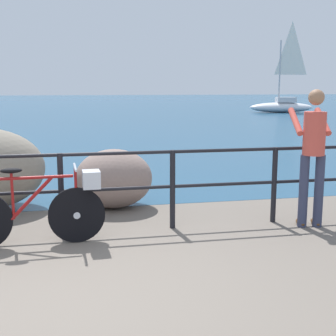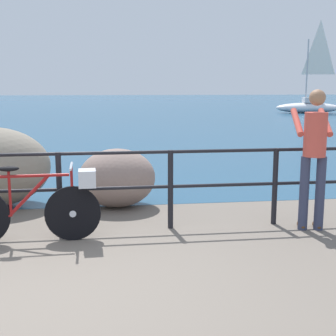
{
  "view_description": "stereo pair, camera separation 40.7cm",
  "coord_description": "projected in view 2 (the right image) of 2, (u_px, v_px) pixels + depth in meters",
  "views": [
    {
      "loc": [
        0.2,
        -3.93,
        1.82
      ],
      "look_at": [
        1.41,
        2.12,
        0.72
      ],
      "focal_mm": 49.23,
      "sensor_mm": 36.0,
      "label": 1
    },
    {
      "loc": [
        0.61,
        -3.99,
        1.82
      ],
      "look_at": [
        1.41,
        2.12,
        0.72
      ],
      "focal_mm": 49.23,
      "sensor_mm": 36.0,
      "label": 2
    }
  ],
  "objects": [
    {
      "name": "promenade_railing",
      "position": [
        59.0,
        183.0,
        5.7
      ],
      "size": [
        8.44,
        0.07,
        1.02
      ],
      "color": "black",
      "rests_on": "ground_plane"
    },
    {
      "name": "sailboat",
      "position": [
        309.0,
        103.0,
        31.38
      ],
      "size": [
        4.54,
        1.93,
        6.16
      ],
      "rotation": [
        0.0,
        0.0,
        2.99
      ],
      "color": "white",
      "rests_on": "sea_surface"
    },
    {
      "name": "sea_surface",
      "position": [
        101.0,
        103.0,
        50.9
      ],
      "size": [
        120.0,
        90.0,
        0.01
      ],
      "primitive_type": "cube",
      "color": "navy",
      "rests_on": "ground_plane"
    },
    {
      "name": "person_at_railing",
      "position": [
        314.0,
        153.0,
        5.78
      ],
      "size": [
        0.53,
        0.67,
        1.78
      ],
      "rotation": [
        0.0,
        0.0,
        1.38
      ],
      "color": "#333851",
      "rests_on": "ground_plane"
    },
    {
      "name": "ground_plane",
      "position": [
        95.0,
        123.0,
        23.67
      ],
      "size": [
        120.0,
        120.0,
        0.1
      ],
      "primitive_type": "cube",
      "color": "#6B6056"
    },
    {
      "name": "bicycle",
      "position": [
        40.0,
        204.0,
        5.37
      ],
      "size": [
        1.7,
        0.48,
        0.92
      ],
      "rotation": [
        0.0,
        0.0,
        0.04
      ],
      "color": "black",
      "rests_on": "ground_plane"
    },
    {
      "name": "breakwater_boulder_right",
      "position": [
        117.0,
        178.0,
        6.98
      ],
      "size": [
        1.16,
        0.98,
        0.89
      ],
      "color": "gray",
      "rests_on": "ground"
    }
  ]
}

